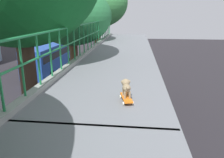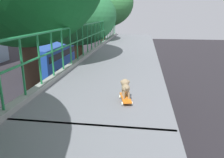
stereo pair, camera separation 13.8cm
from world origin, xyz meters
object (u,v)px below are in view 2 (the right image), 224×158
(toy_skateboard, at_px, (126,98))
(small_dog, at_px, (125,86))
(car_black_fifth, at_px, (34,111))
(city_bus, at_px, (56,56))

(toy_skateboard, height_order, small_dog, small_dog)
(car_black_fifth, relative_size, city_bus, 0.42)
(toy_skateboard, xyz_separation_m, small_dog, (-0.01, 0.04, 0.23))
(city_bus, relative_size, small_dog, 28.95)
(city_bus, relative_size, toy_skateboard, 18.65)
(toy_skateboard, relative_size, small_dog, 1.55)
(toy_skateboard, distance_m, small_dog, 0.23)
(car_black_fifth, xyz_separation_m, city_bus, (-3.44, 12.61, 1.15))
(car_black_fifth, distance_m, city_bus, 13.12)
(car_black_fifth, bearing_deg, toy_skateboard, -51.93)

